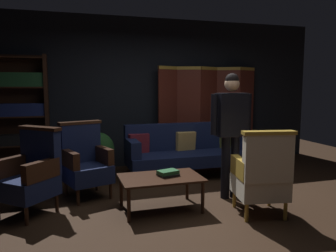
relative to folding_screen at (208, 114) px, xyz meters
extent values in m
plane|color=black|center=(-1.28, -2.24, -0.99)|extent=(10.00, 10.00, 0.00)
cube|color=black|center=(-1.28, 0.21, 0.41)|extent=(7.20, 0.10, 2.80)
cube|color=#5B2319|center=(-0.84, 0.01, -0.04)|extent=(0.43, 0.21, 1.90)
cube|color=#B78E33|center=(-0.84, 0.01, 0.88)|extent=(0.44, 0.22, 0.06)
cube|color=#5B2319|center=(-0.41, 0.01, -0.04)|extent=(0.43, 0.21, 1.90)
cube|color=#B78E33|center=(-0.41, 0.01, 0.88)|extent=(0.44, 0.22, 0.06)
cube|color=#5B2319|center=(0.01, 0.01, -0.04)|extent=(0.43, 0.21, 1.90)
cube|color=#B78E33|center=(0.01, 0.01, 0.88)|extent=(0.44, 0.22, 0.06)
cube|color=#5B2319|center=(0.42, -0.01, -0.04)|extent=(0.42, 0.25, 1.90)
cube|color=#B78E33|center=(0.42, -0.01, 0.88)|extent=(0.42, 0.26, 0.06)
cube|color=#5B2319|center=(0.83, -0.02, -0.04)|extent=(0.43, 0.22, 1.90)
cube|color=#B78E33|center=(0.83, -0.02, 0.88)|extent=(0.43, 0.23, 0.06)
cube|color=black|center=(-3.01, -0.06, 0.04)|extent=(0.06, 0.32, 2.05)
cube|color=black|center=(-3.43, 0.09, 0.04)|extent=(0.90, 0.02, 2.05)
cube|color=black|center=(-3.43, -0.06, -0.93)|extent=(0.86, 0.30, 0.02)
cube|color=black|center=(-3.43, -0.06, -0.44)|extent=(0.86, 0.30, 0.02)
cube|color=black|center=(-3.43, -0.08, -0.34)|extent=(0.78, 0.22, 0.17)
cube|color=black|center=(-3.43, -0.06, 0.04)|extent=(0.86, 0.30, 0.02)
cube|color=navy|center=(-3.43, -0.08, 0.15)|extent=(0.78, 0.22, 0.21)
cube|color=black|center=(-3.43, -0.06, 0.52)|extent=(0.86, 0.30, 0.02)
cube|color=#1E4C28|center=(-3.43, -0.08, 0.65)|extent=(0.78, 0.22, 0.23)
cube|color=black|center=(-3.43, -0.06, 1.00)|extent=(0.86, 0.30, 0.02)
cylinder|color=black|center=(-1.68, -1.19, -0.88)|extent=(0.07, 0.07, 0.22)
cylinder|color=black|center=(0.22, -1.19, -0.88)|extent=(0.07, 0.07, 0.22)
cylinder|color=black|center=(-1.68, -0.59, -0.88)|extent=(0.07, 0.07, 0.22)
cylinder|color=black|center=(0.22, -0.59, -0.88)|extent=(0.07, 0.07, 0.22)
cube|color=#111938|center=(-0.73, -0.89, -0.67)|extent=(2.10, 0.76, 0.20)
cube|color=#111938|center=(-0.73, -0.58, -0.34)|extent=(2.10, 0.18, 0.46)
cube|color=#111938|center=(-1.71, -0.89, -0.44)|extent=(0.16, 0.68, 0.26)
cube|color=#111938|center=(0.25, -0.89, -0.44)|extent=(0.16, 0.68, 0.26)
cube|color=maroon|center=(-1.56, -0.69, -0.42)|extent=(0.36, 0.18, 0.34)
cube|color=tan|center=(-0.73, -0.69, -0.42)|extent=(0.36, 0.19, 0.35)
cube|color=#4C5123|center=(0.10, -0.69, -0.42)|extent=(0.36, 0.21, 0.35)
cylinder|color=black|center=(-2.06, -2.48, -0.79)|extent=(0.04, 0.04, 0.39)
cylinder|color=black|center=(-1.16, -2.48, -0.79)|extent=(0.04, 0.04, 0.39)
cylinder|color=black|center=(-2.06, -1.94, -0.79)|extent=(0.04, 0.04, 0.39)
cylinder|color=black|center=(-1.16, -1.94, -0.79)|extent=(0.04, 0.04, 0.39)
cube|color=black|center=(-1.61, -2.21, -0.58)|extent=(1.00, 0.64, 0.03)
cylinder|color=#B78E33|center=(-0.24, -2.49, -0.88)|extent=(0.04, 0.04, 0.22)
cylinder|color=#B78E33|center=(-0.69, -2.40, -0.88)|extent=(0.04, 0.04, 0.22)
cylinder|color=#B78E33|center=(-0.32, -2.94, -0.88)|extent=(0.04, 0.04, 0.22)
cylinder|color=#B78E33|center=(-0.78, -2.85, -0.88)|extent=(0.04, 0.04, 0.22)
cube|color=beige|center=(-0.51, -2.67, -0.65)|extent=(0.66, 0.66, 0.24)
cube|color=beige|center=(-0.55, -2.90, -0.26)|extent=(0.57, 0.22, 0.54)
cube|color=#B78E33|center=(-0.55, -2.90, 0.03)|extent=(0.61, 0.24, 0.04)
cube|color=#B78E33|center=(-0.27, -2.72, -0.42)|extent=(0.18, 0.51, 0.22)
cube|color=#B78E33|center=(-0.74, -2.63, -0.42)|extent=(0.18, 0.51, 0.22)
cylinder|color=black|center=(-3.16, -2.23, -0.88)|extent=(0.04, 0.04, 0.22)
cylinder|color=black|center=(-3.18, -1.58, -0.88)|extent=(0.04, 0.04, 0.22)
cylinder|color=black|center=(-2.85, -1.89, -0.88)|extent=(0.04, 0.04, 0.22)
cube|color=#111938|center=(-3.17, -1.90, -0.65)|extent=(0.79, 0.79, 0.24)
cube|color=#111938|center=(-3.02, -1.73, -0.26)|extent=(0.49, 0.47, 0.54)
cube|color=black|center=(-3.02, -1.73, 0.03)|extent=(0.53, 0.50, 0.04)
cube|color=black|center=(-3.35, -1.74, -0.42)|extent=(0.40, 0.43, 0.22)
cube|color=black|center=(-2.99, -2.07, -0.42)|extent=(0.40, 0.43, 0.22)
cylinder|color=black|center=(-2.59, -1.76, -0.88)|extent=(0.04, 0.04, 0.22)
cylinder|color=black|center=(-2.15, -1.62, -0.88)|extent=(0.04, 0.04, 0.22)
cylinder|color=black|center=(-2.73, -1.33, -0.88)|extent=(0.04, 0.04, 0.22)
cylinder|color=black|center=(-2.30, -1.18, -0.88)|extent=(0.04, 0.04, 0.22)
cube|color=#111938|center=(-2.44, -1.47, -0.65)|extent=(0.71, 0.71, 0.24)
cube|color=#111938|center=(-2.52, -1.26, -0.26)|extent=(0.57, 0.29, 0.54)
cube|color=black|center=(-2.52, -1.26, 0.03)|extent=(0.61, 0.31, 0.04)
cube|color=black|center=(-2.67, -1.55, -0.42)|extent=(0.25, 0.50, 0.22)
cube|color=black|center=(-2.22, -1.40, -0.42)|extent=(0.25, 0.50, 0.22)
cylinder|color=black|center=(-0.50, -2.05, -0.56)|extent=(0.12, 0.12, 0.86)
cylinder|color=black|center=(-0.64, -2.04, -0.56)|extent=(0.12, 0.12, 0.86)
cube|color=maroon|center=(-0.57, -2.05, -0.09)|extent=(0.32, 0.16, 0.09)
cube|color=black|center=(-0.57, -2.05, 0.16)|extent=(0.40, 0.21, 0.58)
cube|color=white|center=(-0.57, -1.94, 0.19)|extent=(0.14, 0.01, 0.41)
cube|color=maroon|center=(-0.57, -1.93, 0.42)|extent=(0.09, 0.02, 0.04)
cylinder|color=black|center=(-0.32, -2.05, 0.17)|extent=(0.09, 0.09, 0.54)
cylinder|color=black|center=(-0.82, -2.04, 0.17)|extent=(0.09, 0.09, 0.54)
sphere|color=tan|center=(-0.57, -2.05, 0.57)|extent=(0.20, 0.20, 0.20)
sphere|color=black|center=(-0.57, -2.05, 0.62)|extent=(0.18, 0.18, 0.18)
cylinder|color=brown|center=(-2.20, -0.63, -0.85)|extent=(0.28, 0.28, 0.28)
ellipsoid|color=#193D19|center=(-2.20, -0.63, -0.49)|extent=(0.49, 0.49, 0.56)
cube|color=black|center=(-1.51, -2.19, -0.55)|extent=(0.27, 0.23, 0.03)
cube|color=#1E4C28|center=(-1.51, -2.19, -0.52)|extent=(0.28, 0.22, 0.04)
camera|label=1|loc=(-2.69, -6.08, 0.56)|focal=35.76mm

